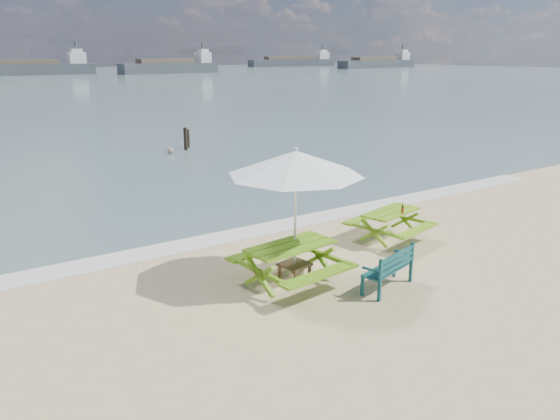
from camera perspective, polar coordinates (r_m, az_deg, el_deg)
foam_strip at (r=14.29m, az=-1.63°, el=-1.97°), size 22.00×0.90×0.01m
picnic_table_left at (r=10.80m, az=1.12°, el=-5.84°), size 1.98×2.15×0.85m
picnic_table_right at (r=13.59m, az=11.41°, el=-1.68°), size 1.92×2.06×0.75m
park_bench at (r=10.92m, az=11.13°, el=-6.84°), size 1.36×0.75×0.80m
side_table at (r=11.16m, az=1.55°, el=-6.35°), size 0.64×0.64×0.35m
patio_umbrella at (r=10.51m, az=1.64°, el=4.92°), size 3.18×3.18×2.65m
beer_bottle at (r=13.34m, az=12.67°, el=0.04°), size 0.07×0.07×0.26m
swimmer at (r=25.47m, az=-11.36°, el=4.58°), size 0.71×0.58×1.67m
mooring_pilings at (r=26.48m, az=-9.73°, el=7.15°), size 0.57×0.77×1.26m
cargo_ships at (r=144.40m, az=-3.29°, el=14.90°), size 120.28×37.58×4.40m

